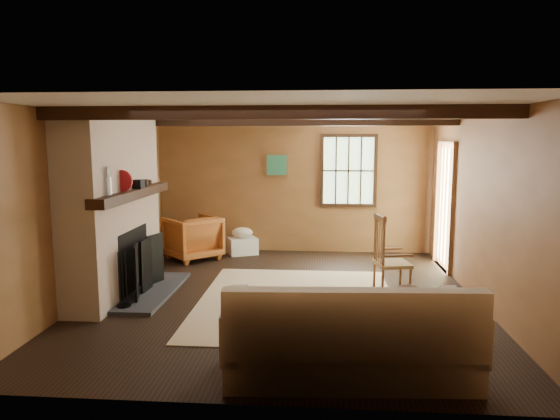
# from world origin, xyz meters

# --- Properties ---
(ground) EXTENTS (5.50, 5.50, 0.00)m
(ground) POSITION_xyz_m (0.00, 0.00, 0.00)
(ground) COLOR black
(ground) RESTS_ON ground
(room_envelope) EXTENTS (5.02, 5.52, 2.44)m
(room_envelope) POSITION_xyz_m (0.22, 0.26, 1.63)
(room_envelope) COLOR brown
(room_envelope) RESTS_ON ground
(fireplace) EXTENTS (1.02, 2.30, 2.40)m
(fireplace) POSITION_xyz_m (-2.23, -0.00, 1.10)
(fireplace) COLOR brown
(fireplace) RESTS_ON ground
(rug) EXTENTS (2.50, 3.00, 0.01)m
(rug) POSITION_xyz_m (0.20, -0.20, 0.00)
(rug) COLOR tan
(rug) RESTS_ON ground
(rocking_chair) EXTENTS (0.85, 0.54, 1.09)m
(rocking_chair) POSITION_xyz_m (1.42, 0.21, 0.46)
(rocking_chair) COLOR #A2894F
(rocking_chair) RESTS_ON ground
(sofa) EXTENTS (2.22, 1.08, 0.88)m
(sofa) POSITION_xyz_m (0.75, -2.16, 0.31)
(sofa) COLOR silver
(sofa) RESTS_ON ground
(firewood_pile) EXTENTS (0.71, 0.13, 0.26)m
(firewood_pile) POSITION_xyz_m (-1.87, 2.60, 0.13)
(firewood_pile) COLOR brown
(firewood_pile) RESTS_ON ground
(laundry_basket) EXTENTS (0.61, 0.55, 0.30)m
(laundry_basket) POSITION_xyz_m (-0.90, 2.41, 0.15)
(laundry_basket) COLOR white
(laundry_basket) RESTS_ON ground
(basket_pillow) EXTENTS (0.41, 0.35, 0.19)m
(basket_pillow) POSITION_xyz_m (-0.90, 2.41, 0.39)
(basket_pillow) COLOR silver
(basket_pillow) RESTS_ON laundry_basket
(armchair) EXTENTS (1.16, 1.16, 0.76)m
(armchair) POSITION_xyz_m (-1.70, 1.97, 0.38)
(armchair) COLOR #BF6026
(armchair) RESTS_ON ground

